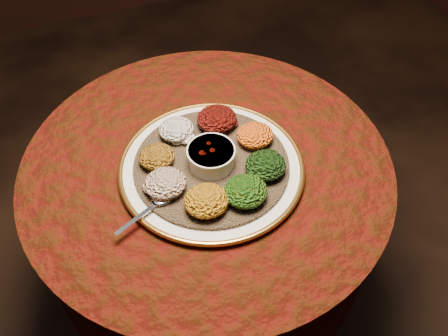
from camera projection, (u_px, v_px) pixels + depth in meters
name	position (u px, v px, depth m)	size (l,w,h in m)	color
table	(208.00, 205.00, 1.42)	(0.96, 0.96, 0.73)	black
platter	(212.00, 168.00, 1.26)	(0.48, 0.48, 0.02)	silver
injera	(211.00, 165.00, 1.25)	(0.39, 0.39, 0.01)	brown
stew_bowl	(211.00, 156.00, 1.22)	(0.12, 0.12, 0.05)	silver
spoon	(158.00, 202.00, 1.16)	(0.15, 0.08, 0.01)	silver
portion_ayib	(176.00, 129.00, 1.29)	(0.09, 0.09, 0.04)	white
portion_kitfo	(217.00, 119.00, 1.31)	(0.11, 0.10, 0.05)	black
portion_tikil	(255.00, 135.00, 1.28)	(0.09, 0.09, 0.05)	#BB880F
portion_gomen	(265.00, 165.00, 1.21)	(0.10, 0.10, 0.05)	black
portion_mixveg	(245.00, 191.00, 1.16)	(0.10, 0.10, 0.05)	#A8450A
portion_kik	(206.00, 201.00, 1.14)	(0.10, 0.10, 0.05)	#BF6910
portion_timatim	(165.00, 183.00, 1.17)	(0.10, 0.10, 0.05)	maroon
portion_shiro	(157.00, 157.00, 1.23)	(0.09, 0.09, 0.04)	#865D10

